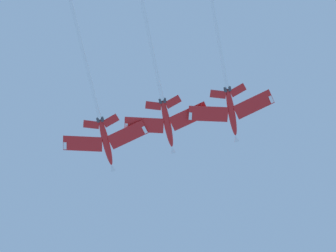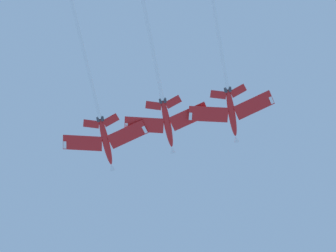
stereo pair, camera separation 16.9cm
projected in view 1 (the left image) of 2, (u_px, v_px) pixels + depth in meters
name	position (u px, v px, depth m)	size (l,w,h in m)	color
jet_inner_left	(99.00, 114.00, 164.03)	(19.56, 42.83, 13.61)	red
jet_centre	(161.00, 94.00, 163.62)	(19.57, 40.65, 12.85)	red
jet_inner_right	(227.00, 85.00, 162.46)	(20.06, 44.03, 14.72)	red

